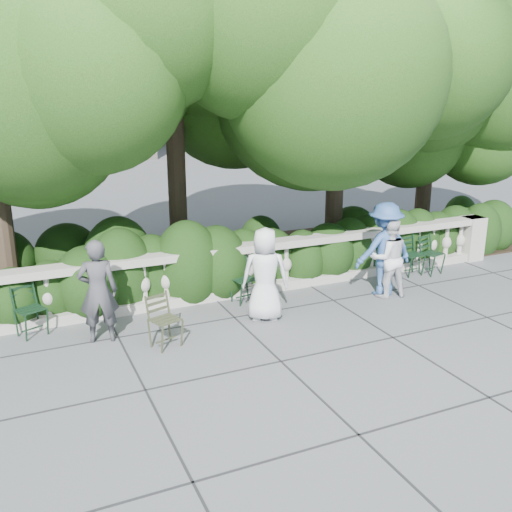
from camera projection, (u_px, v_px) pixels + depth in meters
name	position (u px, v px, depth m)	size (l,w,h in m)	color
ground	(281.00, 330.00, 9.37)	(90.00, 90.00, 0.00)	#505358
balustrade	(239.00, 271.00, 10.80)	(12.00, 0.44, 1.00)	#9E998E
shrub_hedge	(217.00, 277.00, 11.99)	(15.00, 2.60, 1.70)	black
tree_canopy	(242.00, 80.00, 11.29)	(15.04, 6.52, 6.78)	#3F3023
chair_b	(38.00, 338.00, 9.08)	(0.44, 0.48, 0.84)	black
chair_c	(248.00, 304.00, 10.47)	(0.44, 0.48, 0.84)	black
chair_e	(415.00, 277.00, 11.98)	(0.44, 0.48, 0.84)	black
chair_f	(436.00, 275.00, 12.08)	(0.44, 0.48, 0.84)	black
chair_weathered	(172.00, 350.00, 8.68)	(0.44, 0.48, 0.84)	black
person_businessman	(265.00, 274.00, 9.61)	(0.79, 0.51, 1.61)	silver
person_woman_grey	(98.00, 291.00, 8.76)	(0.60, 0.39, 1.65)	#3B3B40
person_casual_man	(388.00, 258.00, 10.67)	(0.74, 0.58, 1.53)	silver
person_older_blue	(384.00, 249.00, 10.74)	(1.16, 0.67, 1.79)	#325798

